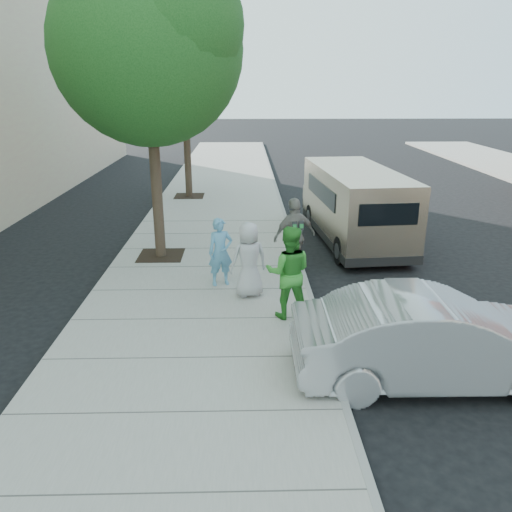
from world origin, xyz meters
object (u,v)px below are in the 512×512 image
at_px(person_green_shirt, 289,272).
at_px(person_striped_polo, 295,236).
at_px(sedan, 435,339).
at_px(person_officer, 220,252).
at_px(tree_far, 185,76).
at_px(parking_meter, 297,237).
at_px(tree_near, 149,41).
at_px(van, 354,204).
at_px(person_gray_shirt, 249,260).

height_order(person_green_shirt, person_striped_polo, person_striped_polo).
xyz_separation_m(sedan, person_officer, (-3.58, 3.85, 0.20)).
relative_size(tree_far, parking_meter, 4.74).
bearing_deg(person_green_shirt, person_officer, -45.47).
distance_m(tree_near, person_striped_polo, 5.81).
bearing_deg(person_striped_polo, parking_meter, 83.27).
height_order(van, person_striped_polo, van).
relative_size(tree_far, person_officer, 4.09).
bearing_deg(person_officer, person_striped_polo, 5.06).
height_order(van, person_gray_shirt, van).
distance_m(van, person_green_shirt, 6.01).
xyz_separation_m(tree_near, person_gray_shirt, (2.33, -2.76, -4.56)).
bearing_deg(person_officer, van, 27.98).
bearing_deg(person_officer, tree_far, 83.60).
height_order(tree_near, tree_far, tree_near).
distance_m(tree_far, person_striped_polo, 10.37).
distance_m(tree_near, person_officer, 5.33).
bearing_deg(sedan, person_green_shirt, 45.68).
relative_size(tree_near, person_officer, 4.75).
xyz_separation_m(person_officer, person_gray_shirt, (0.64, -0.66, 0.04)).
distance_m(sedan, person_green_shirt, 3.05).
relative_size(tree_near, person_green_shirt, 4.00).
height_order(person_officer, person_gray_shirt, person_gray_shirt).
bearing_deg(person_gray_shirt, sedan, 114.39).
bearing_deg(tree_far, person_striped_polo, -69.03).
relative_size(person_green_shirt, person_striped_polo, 0.99).
xyz_separation_m(tree_far, van, (5.55, -5.94, -3.71)).
xyz_separation_m(parking_meter, person_green_shirt, (-0.41, -2.24, -0.05)).
bearing_deg(tree_far, sedan, -68.78).
bearing_deg(tree_near, parking_meter, -24.30).
height_order(person_officer, person_striped_polo, person_striped_polo).
bearing_deg(person_striped_polo, tree_far, -91.97).
bearing_deg(person_green_shirt, person_striped_polo, -93.15).
xyz_separation_m(parking_meter, person_officer, (-1.82, -0.52, -0.20)).
bearing_deg(person_gray_shirt, van, -144.24).
relative_size(van, person_striped_polo, 3.24).
bearing_deg(parking_meter, person_striped_polo, 101.82).
height_order(sedan, person_officer, person_officer).
height_order(tree_far, parking_meter, tree_far).
xyz_separation_m(sedan, person_gray_shirt, (-2.93, 3.19, 0.24)).
bearing_deg(tree_near, tree_far, 90.00).
bearing_deg(person_officer, sedan, -63.37).
relative_size(tree_far, van, 1.06).
relative_size(van, person_gray_shirt, 3.67).
xyz_separation_m(person_officer, person_green_shirt, (1.41, -1.73, 0.15)).
bearing_deg(person_green_shirt, van, -108.83).
distance_m(parking_meter, sedan, 4.73).
bearing_deg(tree_far, person_green_shirt, -74.83).
relative_size(tree_far, sedan, 1.43).
height_order(parking_meter, person_green_shirt, person_green_shirt).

